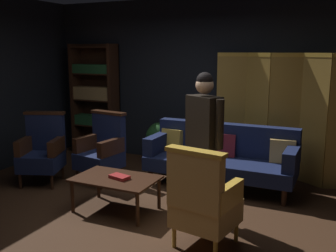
{
  "coord_description": "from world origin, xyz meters",
  "views": [
    {
      "loc": [
        2.11,
        -3.75,
        1.93
      ],
      "look_at": [
        0.0,
        0.8,
        0.95
      ],
      "focal_mm": 41.33,
      "sensor_mm": 36.0,
      "label": 1
    }
  ],
  "objects_px": {
    "armchair_wing_left": "(102,149)",
    "potted_plant": "(159,141)",
    "standing_figure": "(204,133)",
    "coffee_table": "(116,181)",
    "velvet_couch": "(222,155)",
    "armchair_gilt_accent": "(203,201)",
    "book_red_leather": "(119,177)",
    "folding_screen": "(284,115)",
    "bookshelf": "(95,98)",
    "armchair_wing_right": "(42,150)"
  },
  "relations": [
    {
      "from": "armchair_wing_left",
      "to": "potted_plant",
      "type": "bearing_deg",
      "value": 68.41
    },
    {
      "from": "standing_figure",
      "to": "coffee_table",
      "type": "bearing_deg",
      "value": -167.48
    },
    {
      "from": "velvet_couch",
      "to": "coffee_table",
      "type": "distance_m",
      "value": 1.68
    },
    {
      "from": "armchair_gilt_accent",
      "to": "book_red_leather",
      "type": "bearing_deg",
      "value": 161.87
    },
    {
      "from": "folding_screen",
      "to": "coffee_table",
      "type": "xyz_separation_m",
      "value": [
        -1.63,
        -2.08,
        -0.61
      ]
    },
    {
      "from": "folding_screen",
      "to": "coffee_table",
      "type": "relative_size",
      "value": 2.12
    },
    {
      "from": "armchair_gilt_accent",
      "to": "armchair_wing_left",
      "type": "distance_m",
      "value": 2.39
    },
    {
      "from": "bookshelf",
      "to": "velvet_couch",
      "type": "relative_size",
      "value": 0.97
    },
    {
      "from": "coffee_table",
      "to": "potted_plant",
      "type": "relative_size",
      "value": 1.34
    },
    {
      "from": "potted_plant",
      "to": "folding_screen",
      "type": "bearing_deg",
      "value": 5.0
    },
    {
      "from": "armchair_gilt_accent",
      "to": "standing_figure",
      "type": "xyz_separation_m",
      "value": [
        -0.23,
        0.64,
        0.54
      ]
    },
    {
      "from": "armchair_wing_right",
      "to": "standing_figure",
      "type": "bearing_deg",
      "value": -4.47
    },
    {
      "from": "folding_screen",
      "to": "armchair_wing_right",
      "type": "xyz_separation_m",
      "value": [
        -3.17,
        -1.65,
        -0.5
      ]
    },
    {
      "from": "velvet_couch",
      "to": "potted_plant",
      "type": "distance_m",
      "value": 1.34
    },
    {
      "from": "potted_plant",
      "to": "book_red_leather",
      "type": "height_order",
      "value": "potted_plant"
    },
    {
      "from": "bookshelf",
      "to": "potted_plant",
      "type": "distance_m",
      "value": 1.61
    },
    {
      "from": "velvet_couch",
      "to": "standing_figure",
      "type": "bearing_deg",
      "value": -83.17
    },
    {
      "from": "folding_screen",
      "to": "armchair_gilt_accent",
      "type": "xyz_separation_m",
      "value": [
        -0.37,
        -2.49,
        -0.5
      ]
    },
    {
      "from": "armchair_gilt_accent",
      "to": "armchair_wing_left",
      "type": "height_order",
      "value": "same"
    },
    {
      "from": "armchair_gilt_accent",
      "to": "armchair_wing_left",
      "type": "relative_size",
      "value": 1.0
    },
    {
      "from": "standing_figure",
      "to": "book_red_leather",
      "type": "relative_size",
      "value": 7.08
    },
    {
      "from": "folding_screen",
      "to": "armchair_gilt_accent",
      "type": "distance_m",
      "value": 2.56
    },
    {
      "from": "folding_screen",
      "to": "armchair_wing_left",
      "type": "height_order",
      "value": "folding_screen"
    },
    {
      "from": "bookshelf",
      "to": "armchair_gilt_accent",
      "type": "distance_m",
      "value": 4.04
    },
    {
      "from": "coffee_table",
      "to": "standing_figure",
      "type": "relative_size",
      "value": 0.59
    },
    {
      "from": "armchair_wing_left",
      "to": "standing_figure",
      "type": "distance_m",
      "value": 1.98
    },
    {
      "from": "armchair_gilt_accent",
      "to": "standing_figure",
      "type": "bearing_deg",
      "value": 109.95
    },
    {
      "from": "standing_figure",
      "to": "book_red_leather",
      "type": "distance_m",
      "value": 1.16
    },
    {
      "from": "folding_screen",
      "to": "book_red_leather",
      "type": "bearing_deg",
      "value": -126.9
    },
    {
      "from": "bookshelf",
      "to": "velvet_couch",
      "type": "distance_m",
      "value": 2.87
    },
    {
      "from": "bookshelf",
      "to": "coffee_table",
      "type": "distance_m",
      "value": 2.9
    },
    {
      "from": "armchair_wing_left",
      "to": "book_red_leather",
      "type": "relative_size",
      "value": 4.33
    },
    {
      "from": "bookshelf",
      "to": "coffee_table",
      "type": "bearing_deg",
      "value": -50.09
    },
    {
      "from": "potted_plant",
      "to": "velvet_couch",
      "type": "bearing_deg",
      "value": -21.44
    },
    {
      "from": "velvet_couch",
      "to": "armchair_wing_left",
      "type": "distance_m",
      "value": 1.76
    },
    {
      "from": "coffee_table",
      "to": "potted_plant",
      "type": "height_order",
      "value": "potted_plant"
    },
    {
      "from": "folding_screen",
      "to": "standing_figure",
      "type": "xyz_separation_m",
      "value": [
        -0.6,
        -1.85,
        0.04
      ]
    },
    {
      "from": "armchair_wing_right",
      "to": "book_red_leather",
      "type": "bearing_deg",
      "value": -15.45
    },
    {
      "from": "armchair_wing_right",
      "to": "book_red_leather",
      "type": "distance_m",
      "value": 1.66
    },
    {
      "from": "potted_plant",
      "to": "armchair_wing_right",
      "type": "bearing_deg",
      "value": -128.91
    },
    {
      "from": "coffee_table",
      "to": "bookshelf",
      "type": "bearing_deg",
      "value": 129.91
    },
    {
      "from": "armchair_wing_left",
      "to": "coffee_table",
      "type": "bearing_deg",
      "value": -47.36
    },
    {
      "from": "folding_screen",
      "to": "book_red_leather",
      "type": "xyz_separation_m",
      "value": [
        -1.57,
        -2.09,
        -0.54
      ]
    },
    {
      "from": "coffee_table",
      "to": "book_red_leather",
      "type": "distance_m",
      "value": 0.09
    },
    {
      "from": "bookshelf",
      "to": "standing_figure",
      "type": "bearing_deg",
      "value": -34.17
    },
    {
      "from": "folding_screen",
      "to": "book_red_leather",
      "type": "distance_m",
      "value": 2.67
    },
    {
      "from": "bookshelf",
      "to": "armchair_wing_left",
      "type": "height_order",
      "value": "bookshelf"
    },
    {
      "from": "velvet_couch",
      "to": "armchair_wing_left",
      "type": "xyz_separation_m",
      "value": [
        -1.67,
        -0.58,
        0.04
      ]
    },
    {
      "from": "potted_plant",
      "to": "book_red_leather",
      "type": "distance_m",
      "value": 1.96
    },
    {
      "from": "folding_screen",
      "to": "standing_figure",
      "type": "distance_m",
      "value": 1.94
    }
  ]
}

